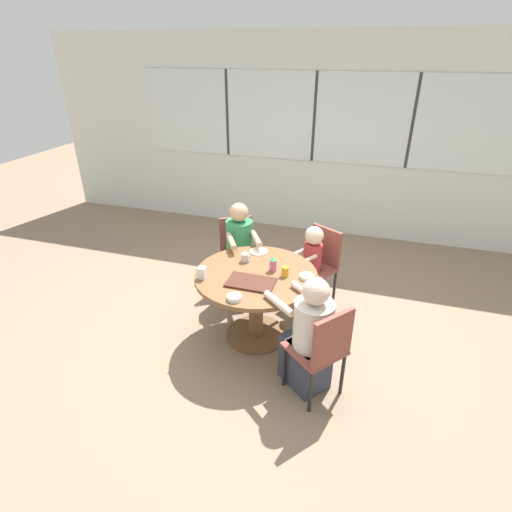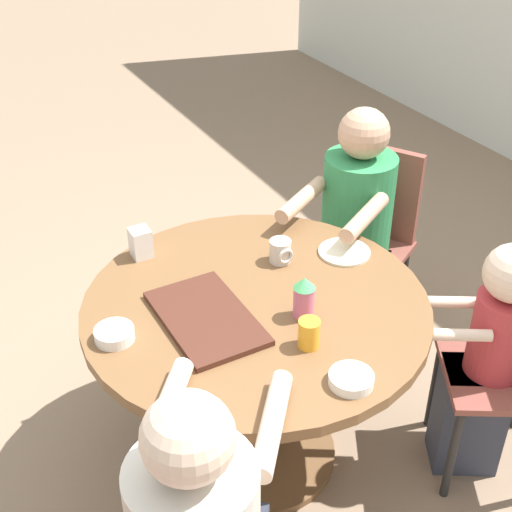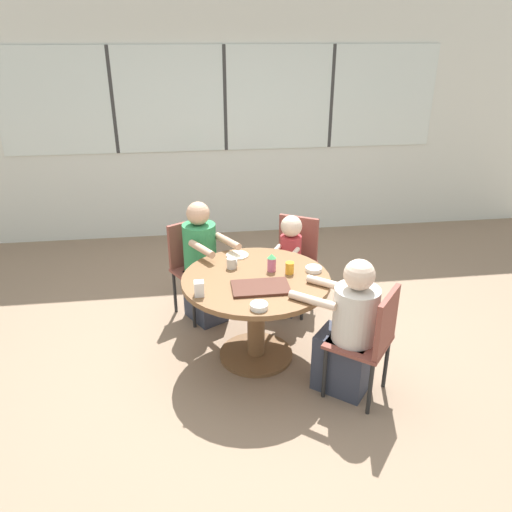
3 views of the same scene
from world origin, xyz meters
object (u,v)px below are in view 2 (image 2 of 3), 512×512
(bowl_cereal, at_px, (114,334))
(sippy_cup, at_px, (304,297))
(bowl_white_shallow, at_px, (351,379))
(person_man_blue_shirt, at_px, (351,247))
(coffee_mug, at_px, (281,251))
(milk_carton_small, at_px, (141,243))
(chair_for_man_blue_shirt, at_px, (367,227))
(juice_glass, at_px, (309,334))
(person_toddler, at_px, (485,365))

(bowl_cereal, bearing_deg, sippy_cup, 72.46)
(bowl_white_shallow, bearing_deg, person_man_blue_shirt, 143.98)
(coffee_mug, xyz_separation_m, milk_carton_small, (-0.27, -0.42, 0.01))
(chair_for_man_blue_shirt, bearing_deg, milk_carton_small, 61.79)
(juice_glass, bearing_deg, sippy_cup, 154.27)
(person_man_blue_shirt, distance_m, coffee_mug, 0.59)
(chair_for_man_blue_shirt, bearing_deg, sippy_cup, 100.15)
(chair_for_man_blue_shirt, bearing_deg, coffee_mug, 86.01)
(juice_glass, distance_m, milk_carton_small, 0.75)
(person_toddler, height_order, sippy_cup, person_toddler)
(milk_carton_small, bearing_deg, sippy_cup, 29.38)
(person_toddler, height_order, bowl_white_shallow, person_toddler)
(juice_glass, bearing_deg, milk_carton_small, -159.76)
(chair_for_man_blue_shirt, relative_size, person_man_blue_shirt, 0.78)
(juice_glass, xyz_separation_m, bowl_white_shallow, (0.20, 0.02, -0.03))
(sippy_cup, height_order, juice_glass, sippy_cup)
(person_toddler, relative_size, bowl_cereal, 7.77)
(sippy_cup, bearing_deg, chair_for_man_blue_shirt, 130.38)
(person_man_blue_shirt, bearing_deg, juice_glass, 105.64)
(person_man_blue_shirt, distance_m, bowl_cereal, 1.22)
(coffee_mug, height_order, bowl_white_shallow, coffee_mug)
(person_man_blue_shirt, bearing_deg, bowl_white_shallow, 113.75)
(sippy_cup, distance_m, milk_carton_small, 0.66)
(juice_glass, height_order, bowl_cereal, juice_glass)
(juice_glass, bearing_deg, bowl_cereal, -121.70)
(sippy_cup, distance_m, juice_glass, 0.15)
(chair_for_man_blue_shirt, height_order, person_toddler, person_toddler)
(person_toddler, xyz_separation_m, bowl_cereal, (-0.44, -1.15, 0.27))
(bowl_cereal, bearing_deg, bowl_white_shallow, 45.73)
(chair_for_man_blue_shirt, relative_size, milk_carton_small, 7.94)
(person_toddler, height_order, coffee_mug, person_toddler)
(coffee_mug, height_order, sippy_cup, sippy_cup)
(person_toddler, relative_size, bowl_white_shallow, 7.39)
(chair_for_man_blue_shirt, relative_size, sippy_cup, 5.94)
(bowl_white_shallow, distance_m, bowl_cereal, 0.73)
(milk_carton_small, bearing_deg, juice_glass, 20.24)
(milk_carton_small, distance_m, bowl_cereal, 0.47)
(chair_for_man_blue_shirt, bearing_deg, juice_glass, 103.28)
(sippy_cup, bearing_deg, milk_carton_small, -150.62)
(person_man_blue_shirt, distance_m, milk_carton_small, 0.94)
(person_man_blue_shirt, height_order, bowl_cereal, person_man_blue_shirt)
(chair_for_man_blue_shirt, bearing_deg, bowl_cereal, 78.41)
(coffee_mug, distance_m, bowl_white_shallow, 0.65)
(coffee_mug, xyz_separation_m, bowl_white_shallow, (0.63, -0.14, -0.03))
(coffee_mug, relative_size, bowl_white_shallow, 0.66)
(person_man_blue_shirt, xyz_separation_m, milk_carton_small, (-0.05, -0.90, 0.27))
(person_man_blue_shirt, relative_size, bowl_cereal, 9.11)
(chair_for_man_blue_shirt, relative_size, bowl_white_shallow, 6.76)
(milk_carton_small, xyz_separation_m, bowl_cereal, (0.40, -0.24, -0.04))
(milk_carton_small, xyz_separation_m, bowl_white_shallow, (0.90, 0.28, -0.04))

